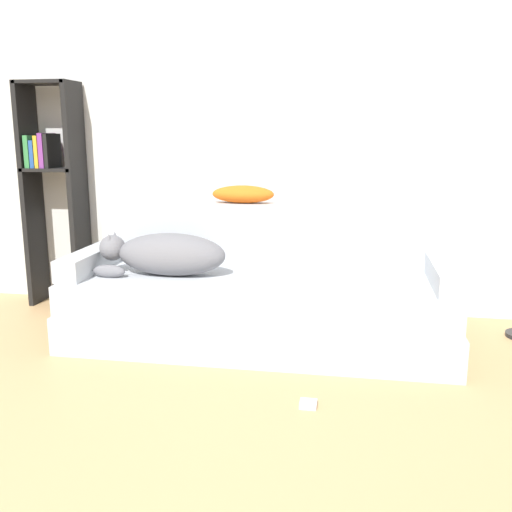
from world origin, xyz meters
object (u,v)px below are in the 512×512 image
at_px(throw_pillow, 243,194).
at_px(couch, 259,310).
at_px(laptop, 269,278).
at_px(power_adapter, 308,404).
at_px(bookshelf, 52,181).
at_px(dog, 165,254).

bearing_deg(throw_pillow, couch, -66.36).
relative_size(laptop, throw_pillow, 0.86).
bearing_deg(power_adapter, throw_pillow, 114.41).
bearing_deg(couch, power_adapter, -65.22).
distance_m(laptop, bookshelf, 1.85).
bearing_deg(power_adapter, bookshelf, 145.48).
height_order(laptop, throw_pillow, throw_pillow).
distance_m(couch, power_adapter, 0.90).
distance_m(dog, throw_pillow, 0.67).
relative_size(couch, dog, 2.90).
xyz_separation_m(dog, laptop, (0.64, -0.01, -0.12)).
relative_size(couch, bookshelf, 1.42).
relative_size(bookshelf, power_adapter, 20.17).
xyz_separation_m(couch, bookshelf, (-1.60, 0.56, 0.71)).
bearing_deg(dog, power_adapter, -39.02).
bearing_deg(throw_pillow, power_adapter, -65.59).
distance_m(throw_pillow, bookshelf, 1.44).
relative_size(throw_pillow, power_adapter, 5.14).
bearing_deg(couch, throw_pillow, 113.64).
distance_m(couch, laptop, 0.23).
height_order(laptop, bookshelf, bookshelf).
xyz_separation_m(dog, throw_pillow, (0.40, 0.43, 0.32)).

